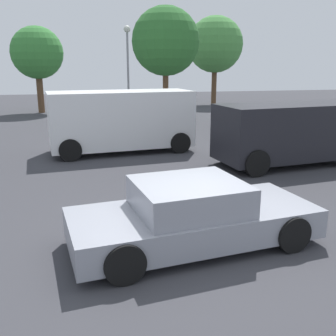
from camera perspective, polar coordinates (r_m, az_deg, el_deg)
The scene contains 9 objects.
ground_plane at distance 6.96m, azimuth 2.33°, elevation -11.75°, with size 80.00×80.00×0.00m, color #38383D.
sedan_foreground at distance 6.91m, azimuth 3.61°, elevation -7.02°, with size 4.54×2.33×1.18m.
dog at distance 9.48m, azimuth 0.90°, elevation -2.51°, with size 0.59×0.41×0.45m.
van_white at distance 14.41m, azimuth -6.96°, elevation 7.12°, with size 5.30×2.58×2.23m.
suv_dark at distance 13.01m, azimuth 17.66°, elevation 5.12°, with size 4.98×2.52×1.95m.
light_post_near at distance 26.41m, azimuth -5.98°, elevation 16.45°, with size 0.44×0.44×5.61m.
tree_back_left at distance 32.39m, azimuth 6.97°, elevation 17.61°, with size 4.39×4.39×6.94m.
tree_back_center at distance 20.83m, azimuth -0.37°, elevation 18.15°, with size 3.49×3.49×6.07m.
tree_back_right at distance 27.93m, azimuth -18.77°, elevation 15.75°, with size 3.41×3.41×5.64m.
Camera 1 is at (-1.69, -5.99, 3.12)m, focal length 41.32 mm.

